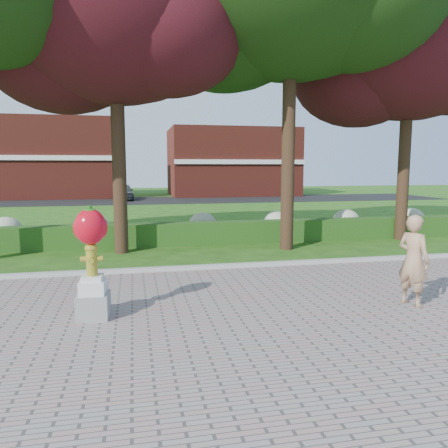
% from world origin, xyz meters
% --- Properties ---
extents(ground, '(100.00, 100.00, 0.00)m').
position_xyz_m(ground, '(0.00, 0.00, 0.00)').
color(ground, '#214D13').
rests_on(ground, ground).
extents(walkway, '(40.00, 14.00, 0.04)m').
position_xyz_m(walkway, '(0.00, -4.00, 0.02)').
color(walkway, gray).
rests_on(walkway, ground).
extents(curb, '(40.00, 0.18, 0.15)m').
position_xyz_m(curb, '(0.00, 3.00, 0.07)').
color(curb, '#ADADA5').
rests_on(curb, ground).
extents(lawn_hedge, '(24.00, 0.70, 0.80)m').
position_xyz_m(lawn_hedge, '(0.00, 7.00, 0.40)').
color(lawn_hedge, '#234C15').
rests_on(lawn_hedge, ground).
extents(hydrangea_row, '(20.10, 1.10, 0.99)m').
position_xyz_m(hydrangea_row, '(0.57, 8.00, 0.55)').
color(hydrangea_row, '#A9B389').
rests_on(hydrangea_row, ground).
extents(street, '(50.00, 8.00, 0.02)m').
position_xyz_m(street, '(0.00, 28.00, 0.01)').
color(street, black).
rests_on(street, ground).
extents(building_left, '(14.00, 8.00, 7.00)m').
position_xyz_m(building_left, '(-10.00, 34.00, 3.50)').
color(building_left, maroon).
rests_on(building_left, ground).
extents(building_right, '(12.00, 8.00, 6.40)m').
position_xyz_m(building_right, '(8.00, 34.00, 3.20)').
color(building_right, maroon).
rests_on(building_right, ground).
extents(tree_mid_left, '(8.25, 7.04, 10.69)m').
position_xyz_m(tree_mid_left, '(-2.10, 6.08, 7.30)').
color(tree_mid_left, black).
rests_on(tree_mid_left, ground).
extents(tree_far_right, '(7.88, 6.72, 10.21)m').
position_xyz_m(tree_far_right, '(8.40, 6.58, 6.97)').
color(tree_far_right, black).
rests_on(tree_far_right, ground).
extents(hydrant_sculpture, '(0.60, 0.60, 2.07)m').
position_xyz_m(hydrant_sculpture, '(-2.35, -0.37, 1.14)').
color(hydrant_sculpture, gray).
rests_on(hydrant_sculpture, walkway).
extents(woman, '(0.65, 0.78, 1.83)m').
position_xyz_m(woman, '(3.83, -0.89, 0.95)').
color(woman, tan).
rests_on(woman, walkway).
extents(parked_car, '(1.75, 4.02, 1.35)m').
position_xyz_m(parked_car, '(-2.38, 28.87, 0.69)').
color(parked_car, '#3D4044').
rests_on(parked_car, street).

